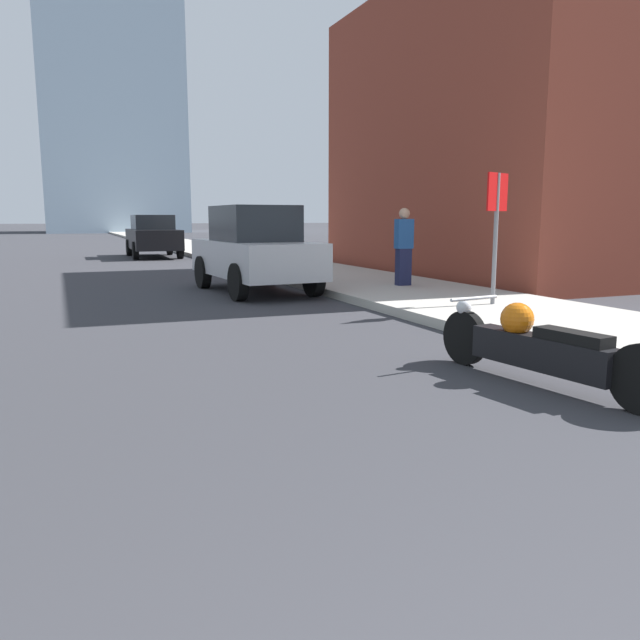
{
  "coord_description": "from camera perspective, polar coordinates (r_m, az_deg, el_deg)",
  "views": [
    {
      "loc": [
        -1.22,
        0.02,
        1.54
      ],
      "look_at": [
        1.22,
        5.89,
        0.5
      ],
      "focal_mm": 35.0,
      "sensor_mm": 36.0,
      "label": 1
    }
  ],
  "objects": [
    {
      "name": "parked_car_black",
      "position": [
        25.99,
        -15.03,
        7.45
      ],
      "size": [
        1.91,
        4.47,
        1.67
      ],
      "rotation": [
        0.0,
        0.0,
        -0.02
      ],
      "color": "black",
      "rests_on": "ground_plane"
    },
    {
      "name": "stop_sign",
      "position": [
        10.55,
        15.83,
        9.19
      ],
      "size": [
        0.57,
        0.26,
        2.11
      ],
      "color": "slate",
      "rests_on": "sidewalk"
    },
    {
      "name": "motorcycle",
      "position": [
        6.13,
        19.29,
        -2.31
      ],
      "size": [
        0.65,
        2.57,
        0.75
      ],
      "rotation": [
        0.0,
        0.0,
        0.13
      ],
      "color": "black",
      "rests_on": "ground_plane"
    },
    {
      "name": "brick_storefront",
      "position": [
        19.01,
        19.79,
        15.32
      ],
      "size": [
        8.75,
        9.86,
        7.43
      ],
      "color": "brown",
      "rests_on": "ground_plane"
    },
    {
      "name": "pedestrian",
      "position": [
        13.18,
        7.66,
        6.69
      ],
      "size": [
        0.36,
        0.22,
        1.6
      ],
      "color": "#1E2347",
      "rests_on": "sidewalk"
    },
    {
      "name": "parked_car_silver",
      "position": [
        13.18,
        -5.99,
        6.42
      ],
      "size": [
        1.95,
        4.03,
        1.8
      ],
      "rotation": [
        0.0,
        0.0,
        0.06
      ],
      "color": "#BCBCC1",
      "rests_on": "ground_plane"
    },
    {
      "name": "sidewalk",
      "position": [
        40.52,
        -13.56,
        6.95
      ],
      "size": [
        3.17,
        240.0,
        0.15
      ],
      "color": "#B2ADA3",
      "rests_on": "ground_plane"
    }
  ]
}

